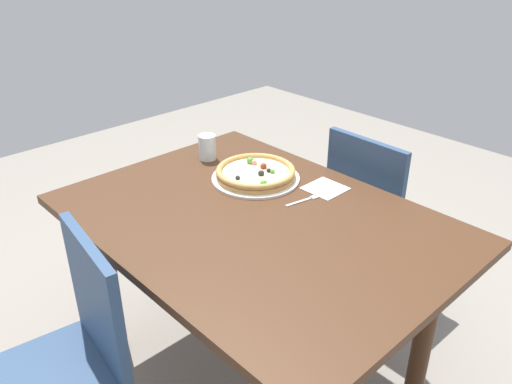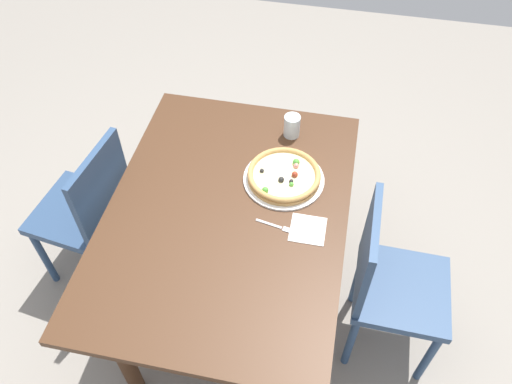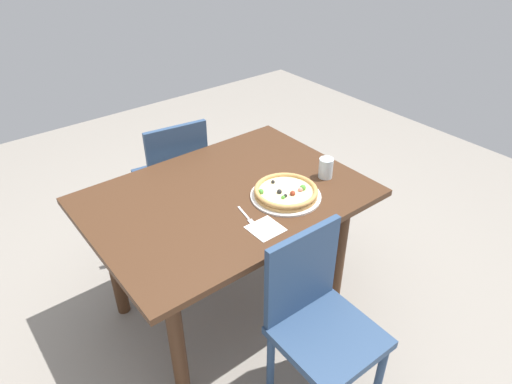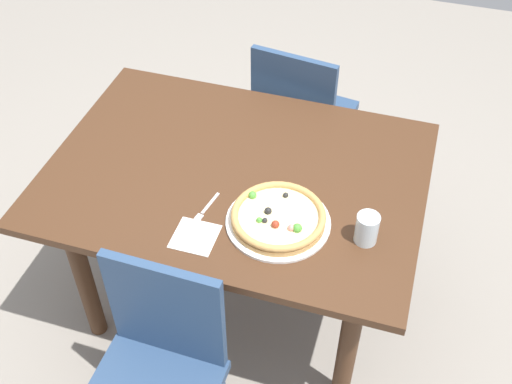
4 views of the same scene
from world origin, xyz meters
The scene contains 9 objects.
ground_plane centered at (0.00, 0.00, 0.00)m, with size 6.00×6.00×0.00m, color gray.
dining_table centered at (0.00, 0.00, 0.65)m, with size 1.35×0.98×0.76m.
chair_near centered at (-0.08, -0.70, 0.49)m, with size 0.45×0.45×0.89m.
chair_far centered at (0.03, 0.70, 0.49)m, with size 0.41×0.41×0.89m.
plate centered at (-0.22, 0.20, 0.76)m, with size 0.35×0.35×0.01m, color white.
pizza centered at (-0.22, 0.20, 0.79)m, with size 0.31×0.31×0.05m.
fork centered at (0.04, 0.22, 0.76)m, with size 0.05×0.17×0.00m.
drinking_glass centered at (-0.50, 0.19, 0.81)m, with size 0.07×0.07×0.11m, color silver.
napkin centered at (0.03, 0.34, 0.76)m, with size 0.14×0.14×0.00m, color white.
Camera 4 is at (-0.56, 1.58, 2.30)m, focal length 44.45 mm.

